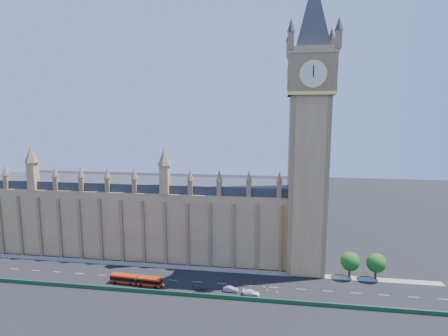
# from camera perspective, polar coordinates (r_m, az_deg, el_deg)

# --- Properties ---
(ground) EXTENTS (400.00, 400.00, 0.00)m
(ground) POSITION_cam_1_polar(r_m,az_deg,el_deg) (116.82, -6.42, -17.85)
(ground) COLOR black
(ground) RESTS_ON ground
(palace_westminster) EXTENTS (120.00, 20.00, 28.00)m
(palace_westminster) POSITION_cam_1_polar(r_m,az_deg,el_deg) (139.02, -14.26, -7.57)
(palace_westminster) COLOR #A87F51
(palace_westminster) RESTS_ON ground
(elizabeth_tower) EXTENTS (20.59, 20.59, 105.00)m
(elizabeth_tower) POSITION_cam_1_polar(r_m,az_deg,el_deg) (115.48, 13.83, 9.65)
(elizabeth_tower) COLOR #A87F51
(elizabeth_tower) RESTS_ON ground
(bridge_parapet) EXTENTS (160.00, 0.60, 1.20)m
(bridge_parapet) POSITION_cam_1_polar(r_m,az_deg,el_deg) (108.85, -7.70, -19.62)
(bridge_parapet) COLOR #1E4C2D
(bridge_parapet) RESTS_ON ground
(kerb_north) EXTENTS (160.00, 3.00, 0.16)m
(kerb_north) POSITION_cam_1_polar(r_m,az_deg,el_deg) (125.09, -5.27, -15.93)
(kerb_north) COLOR gray
(kerb_north) RESTS_ON ground
(tree_east_near) EXTENTS (6.00, 6.00, 8.50)m
(tree_east_near) POSITION_cam_1_polar(r_m,az_deg,el_deg) (122.83, 19.98, -14.08)
(tree_east_near) COLOR #382619
(tree_east_near) RESTS_ON ground
(tree_east_far) EXTENTS (6.00, 6.00, 8.50)m
(tree_east_far) POSITION_cam_1_polar(r_m,az_deg,el_deg) (124.68, 23.69, -13.95)
(tree_east_far) COLOR #382619
(tree_east_far) RESTS_ON ground
(red_bus) EXTENTS (16.62, 3.65, 2.80)m
(red_bus) POSITION_cam_1_polar(r_m,az_deg,el_deg) (116.60, -14.16, -17.32)
(red_bus) COLOR #B82A0C
(red_bus) RESTS_ON ground
(car_grey) EXTENTS (3.99, 1.89, 1.32)m
(car_grey) POSITION_cam_1_polar(r_m,az_deg,el_deg) (111.33, -3.94, -18.84)
(car_grey) COLOR #43454B
(car_grey) RESTS_ON ground
(car_silver) EXTENTS (4.56, 1.87, 1.47)m
(car_silver) POSITION_cam_1_polar(r_m,az_deg,el_deg) (109.87, 1.12, -19.18)
(car_silver) COLOR #94969B
(car_silver) RESTS_ON ground
(car_white) EXTENTS (5.10, 2.33, 1.45)m
(car_white) POSITION_cam_1_polar(r_m,az_deg,el_deg) (108.34, 4.49, -19.64)
(car_white) COLOR white
(car_white) RESTS_ON ground
(cone_a) EXTENTS (0.47, 0.47, 0.63)m
(cone_a) POSITION_cam_1_polar(r_m,az_deg,el_deg) (112.61, 0.62, -18.69)
(cone_a) COLOR black
(cone_a) RESTS_ON ground
(cone_b) EXTENTS (0.53, 0.53, 0.78)m
(cone_b) POSITION_cam_1_polar(r_m,az_deg,el_deg) (110.09, 8.70, -19.43)
(cone_b) COLOR black
(cone_b) RESTS_ON ground
(cone_c) EXTENTS (0.55, 0.55, 0.67)m
(cone_c) POSITION_cam_1_polar(r_m,az_deg,el_deg) (112.33, 6.57, -18.81)
(cone_c) COLOR black
(cone_c) RESTS_ON ground
(cone_d) EXTENTS (0.47, 0.47, 0.71)m
(cone_d) POSITION_cam_1_polar(r_m,az_deg,el_deg) (110.79, 6.96, -19.22)
(cone_d) COLOR black
(cone_d) RESTS_ON ground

